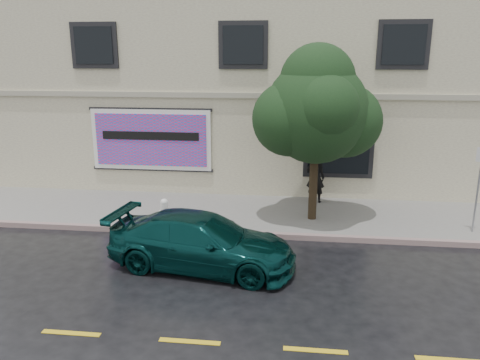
# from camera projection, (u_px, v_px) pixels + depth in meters

# --- Properties ---
(ground) EXTENTS (90.00, 90.00, 0.00)m
(ground) POSITION_uv_depth(u_px,v_px,m) (221.00, 259.00, 11.61)
(ground) COLOR black
(ground) RESTS_ON ground
(sidewalk) EXTENTS (20.00, 3.50, 0.15)m
(sidewalk) POSITION_uv_depth(u_px,v_px,m) (237.00, 213.00, 14.71)
(sidewalk) COLOR gray
(sidewalk) RESTS_ON ground
(curb) EXTENTS (20.00, 0.18, 0.16)m
(curb) POSITION_uv_depth(u_px,v_px,m) (229.00, 234.00, 13.03)
(curb) COLOR gray
(curb) RESTS_ON ground
(road_marking) EXTENTS (19.00, 0.12, 0.01)m
(road_marking) POSITION_uv_depth(u_px,v_px,m) (190.00, 341.00, 8.26)
(road_marking) COLOR gold
(road_marking) RESTS_ON ground
(building) EXTENTS (20.00, 8.12, 7.00)m
(building) POSITION_uv_depth(u_px,v_px,m) (254.00, 90.00, 19.33)
(building) COLOR beige
(building) RESTS_ON ground
(billboard) EXTENTS (4.30, 0.16, 2.20)m
(billboard) POSITION_uv_depth(u_px,v_px,m) (151.00, 140.00, 16.16)
(billboard) COLOR white
(billboard) RESTS_ON ground
(car) EXTENTS (4.67, 2.60, 1.29)m
(car) POSITION_uv_depth(u_px,v_px,m) (202.00, 242.00, 11.01)
(car) COLOR #08312F
(car) RESTS_ON ground
(pedestrian) EXTENTS (0.66, 0.49, 1.65)m
(pedestrian) POSITION_uv_depth(u_px,v_px,m) (315.00, 178.00, 15.41)
(pedestrian) COLOR black
(pedestrian) RESTS_ON sidewalk
(umbrella) EXTENTS (1.08, 1.08, 0.77)m
(umbrella) POSITION_uv_depth(u_px,v_px,m) (317.00, 142.00, 15.10)
(umbrella) COLOR black
(umbrella) RESTS_ON pedestrian
(street_tree) EXTENTS (2.94, 2.94, 4.66)m
(street_tree) POSITION_uv_depth(u_px,v_px,m) (316.00, 112.00, 13.20)
(street_tree) COLOR #312515
(street_tree) RESTS_ON sidewalk
(fire_hydrant) EXTENTS (0.32, 0.30, 0.78)m
(fire_hydrant) POSITION_uv_depth(u_px,v_px,m) (165.00, 212.00, 13.42)
(fire_hydrant) COLOR white
(fire_hydrant) RESTS_ON sidewalk
(sign_pole) EXTENTS (0.29, 0.12, 2.41)m
(sign_pole) POSITION_uv_depth(u_px,v_px,m) (479.00, 181.00, 12.60)
(sign_pole) COLOR #96999F
(sign_pole) RESTS_ON sidewalk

